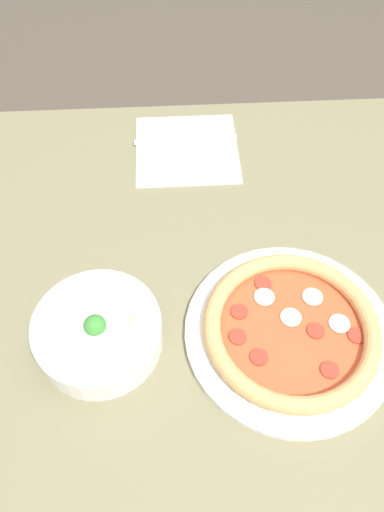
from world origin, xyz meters
The scene contains 7 objects.
ground_plane centered at (0.00, 0.00, 0.00)m, with size 8.00×8.00×0.00m, color #4C4238.
dining_table centered at (0.00, 0.00, 0.64)m, with size 1.03×1.06×0.74m.
pizza centered at (-0.04, -0.07, 0.76)m, with size 0.31×0.31×0.04m.
bowl centered at (-0.03, 0.21, 0.77)m, with size 0.18×0.18×0.07m.
napkin centered at (0.37, 0.06, 0.74)m, with size 0.20×0.20×0.00m.
fork centered at (0.34, 0.06, 0.75)m, with size 0.02×0.19×0.00m.
knife centered at (0.40, 0.05, 0.75)m, with size 0.02×0.21×0.01m.
Camera 1 is at (-0.37, 0.09, 1.41)m, focal length 35.00 mm.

